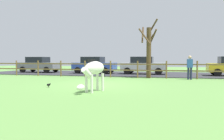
{
  "coord_description": "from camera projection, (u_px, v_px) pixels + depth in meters",
  "views": [
    {
      "loc": [
        4.07,
        -12.2,
        1.42
      ],
      "look_at": [
        0.53,
        1.2,
        0.76
      ],
      "focal_mm": 37.56,
      "sensor_mm": 36.0,
      "label": 1
    }
  ],
  "objects": [
    {
      "name": "paddock_fence",
      "position": [
        111.0,
        68.0,
        17.84
      ],
      "size": [
        20.91,
        0.11,
        1.27
      ],
      "color": "brown",
      "rests_on": "ground_plane"
    },
    {
      "name": "parked_car_blue",
      "position": [
        94.0,
        65.0,
        22.16
      ],
      "size": [
        4.05,
        1.98,
        1.56
      ],
      "color": "#2D4CAD",
      "rests_on": "parking_asphalt"
    },
    {
      "name": "crow_on_grass",
      "position": [
        49.0,
        85.0,
        11.66
      ],
      "size": [
        0.21,
        0.1,
        0.2
      ],
      "color": "black",
      "rests_on": "ground_plane"
    },
    {
      "name": "parked_car_grey",
      "position": [
        39.0,
        65.0,
        23.74
      ],
      "size": [
        4.04,
        1.96,
        1.56
      ],
      "color": "slate",
      "rests_on": "parking_asphalt"
    },
    {
      "name": "ground_plane",
      "position": [
        97.0,
        85.0,
        12.89
      ],
      "size": [
        60.0,
        60.0,
        0.0
      ],
      "primitive_type": "plane",
      "color": "#5B8C42"
    },
    {
      "name": "parking_asphalt",
      "position": [
        129.0,
        74.0,
        21.87
      ],
      "size": [
        28.0,
        7.4,
        0.05
      ],
      "primitive_type": "cube",
      "color": "#2D2D33",
      "rests_on": "ground_plane"
    },
    {
      "name": "visitor_near_fence",
      "position": [
        190.0,
        66.0,
        15.96
      ],
      "size": [
        0.39,
        0.27,
        1.64
      ],
      "color": "#232847",
      "rests_on": "ground_plane"
    },
    {
      "name": "bare_tree",
      "position": [
        149.0,
        50.0,
        17.28
      ],
      "size": [
        1.43,
        1.44,
        4.39
      ],
      "color": "#513A23",
      "rests_on": "ground_plane"
    },
    {
      "name": "zebra",
      "position": [
        93.0,
        70.0,
        9.97
      ],
      "size": [
        0.85,
        1.88,
        1.41
      ],
      "color": "white",
      "rests_on": "ground_plane"
    },
    {
      "name": "parked_car_silver",
      "position": [
        143.0,
        65.0,
        21.07
      ],
      "size": [
        4.0,
        1.88,
        1.56
      ],
      "color": "#B7BABF",
      "rests_on": "parking_asphalt"
    }
  ]
}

